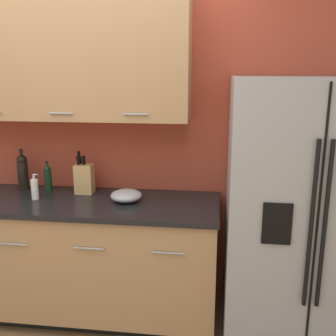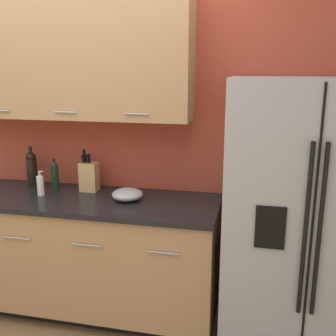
% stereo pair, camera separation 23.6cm
% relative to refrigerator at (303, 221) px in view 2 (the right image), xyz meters
% --- Properties ---
extents(wall_back, '(10.00, 0.39, 2.60)m').
position_rel_refrigerator_xyz_m(wall_back, '(-1.62, 0.36, 0.59)').
color(wall_back, '#AD422D').
rests_on(wall_back, ground_plane).
extents(counter_unit, '(2.13, 0.64, 0.90)m').
position_rel_refrigerator_xyz_m(counter_unit, '(-1.59, 0.07, -0.42)').
color(counter_unit, black).
rests_on(counter_unit, ground_plane).
extents(refrigerator, '(0.95, 0.77, 1.74)m').
position_rel_refrigerator_xyz_m(refrigerator, '(0.00, 0.00, 0.00)').
color(refrigerator, '#9E9EA0').
rests_on(refrigerator, ground_plane).
extents(knife_block, '(0.13, 0.10, 0.31)m').
position_rel_refrigerator_xyz_m(knife_block, '(-1.51, 0.22, 0.14)').
color(knife_block, tan).
rests_on(knife_block, counter_unit).
extents(wine_bottle, '(0.08, 0.08, 0.31)m').
position_rel_refrigerator_xyz_m(wine_bottle, '(-2.00, 0.25, 0.17)').
color(wine_bottle, black).
rests_on(wine_bottle, counter_unit).
extents(soap_dispenser, '(0.05, 0.05, 0.18)m').
position_rel_refrigerator_xyz_m(soap_dispenser, '(-1.81, 0.04, 0.10)').
color(soap_dispenser, silver).
rests_on(soap_dispenser, counter_unit).
extents(oil_bottle, '(0.06, 0.06, 0.23)m').
position_rel_refrigerator_xyz_m(oil_bottle, '(-1.80, 0.23, 0.13)').
color(oil_bottle, black).
rests_on(oil_bottle, counter_unit).
extents(mixing_bowl, '(0.22, 0.22, 0.08)m').
position_rel_refrigerator_xyz_m(mixing_bowl, '(-1.17, 0.08, 0.06)').
color(mixing_bowl, '#A3A3A5').
rests_on(mixing_bowl, counter_unit).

